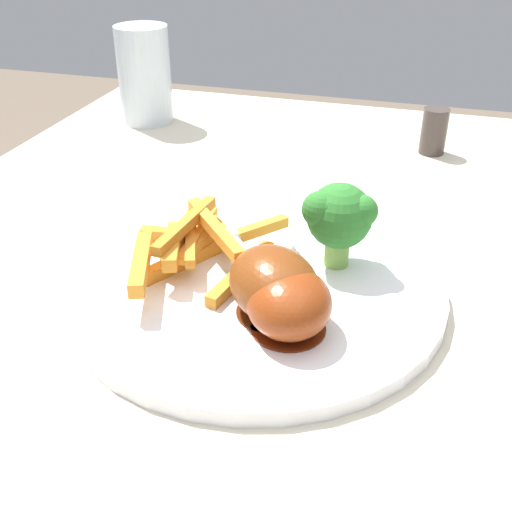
# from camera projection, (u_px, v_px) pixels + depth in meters

# --- Properties ---
(dining_table) EXTENTS (1.15, 0.77, 0.73)m
(dining_table) POSITION_uv_depth(u_px,v_px,m) (251.00, 464.00, 0.48)
(dining_table) COLOR beige
(dining_table) RESTS_ON ground_plane
(dinner_plate) EXTENTS (0.29, 0.29, 0.01)m
(dinner_plate) POSITION_uv_depth(u_px,v_px,m) (256.00, 284.00, 0.50)
(dinner_plate) COLOR white
(dinner_plate) RESTS_ON dining_table
(broccoli_floret_front) EXTENTS (0.05, 0.06, 0.07)m
(broccoli_floret_front) POSITION_uv_depth(u_px,v_px,m) (340.00, 215.00, 0.49)
(broccoli_floret_front) COLOR #86BE53
(broccoli_floret_front) RESTS_ON dinner_plate
(carrot_fries_pile) EXTENTS (0.17, 0.13, 0.04)m
(carrot_fries_pile) POSITION_uv_depth(u_px,v_px,m) (195.00, 241.00, 0.51)
(carrot_fries_pile) COLOR orange
(carrot_fries_pile) RESTS_ON dinner_plate
(chicken_drumstick_near) EXTENTS (0.12, 0.07, 0.04)m
(chicken_drumstick_near) POSITION_uv_depth(u_px,v_px,m) (289.00, 300.00, 0.43)
(chicken_drumstick_near) COLOR #60200B
(chicken_drumstick_near) RESTS_ON dinner_plate
(chicken_drumstick_far) EXTENTS (0.11, 0.11, 0.05)m
(chicken_drumstick_far) POSITION_uv_depth(u_px,v_px,m) (272.00, 282.00, 0.45)
(chicken_drumstick_far) COLOR #54210B
(chicken_drumstick_far) RESTS_ON dinner_plate
(water_glass) EXTENTS (0.07, 0.07, 0.12)m
(water_glass) POSITION_uv_depth(u_px,v_px,m) (144.00, 75.00, 0.82)
(water_glass) COLOR silver
(water_glass) RESTS_ON dining_table
(pepper_shaker) EXTENTS (0.03, 0.03, 0.05)m
(pepper_shaker) POSITION_uv_depth(u_px,v_px,m) (434.00, 131.00, 0.74)
(pepper_shaker) COLOR #423833
(pepper_shaker) RESTS_ON dining_table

